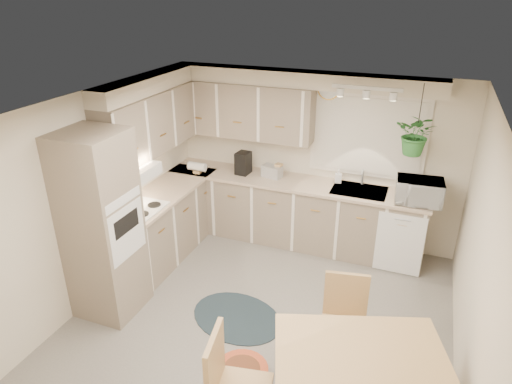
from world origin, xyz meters
The scene contains 33 objects.
floor centered at (0.00, 0.00, 0.00)m, with size 4.20×4.20×0.00m, color slate.
ceiling centered at (0.00, 0.00, 2.40)m, with size 4.20×4.20×0.00m, color white.
wall_back centered at (0.00, 2.10, 1.20)m, with size 4.00×0.04×2.40m, color beige.
wall_front centered at (0.00, -2.10, 1.20)m, with size 4.00×0.04×2.40m, color beige.
wall_left centered at (-2.00, 0.00, 1.20)m, with size 0.04×4.20×2.40m, color beige.
wall_right centered at (2.00, 0.00, 1.20)m, with size 0.04×4.20×2.40m, color beige.
base_cab_left centered at (-1.70, 0.88, 0.45)m, with size 0.60×1.85×0.90m, color gray.
base_cab_back centered at (-0.20, 1.80, 0.45)m, with size 3.60×0.60×0.90m, color gray.
counter_left centered at (-1.69, 0.88, 0.92)m, with size 0.64×1.89×0.04m, color tan.
counter_back centered at (-0.20, 1.79, 0.92)m, with size 3.64×0.64×0.04m, color tan.
oven_stack centered at (-1.68, -0.38, 1.05)m, with size 0.65×0.65×2.10m, color gray.
wall_oven_face centered at (-1.35, -0.38, 1.05)m, with size 0.02×0.56×0.58m, color silver.
upper_cab_left centered at (-1.82, 1.00, 1.83)m, with size 0.35×2.00×0.75m, color gray.
upper_cab_back centered at (-1.00, 1.93, 1.83)m, with size 2.00×0.35×0.75m, color gray.
soffit_left centered at (-1.85, 1.00, 2.30)m, with size 0.30×2.00×0.20m, color beige.
soffit_back centered at (-0.20, 1.95, 2.30)m, with size 3.60×0.30×0.20m, color beige.
cooktop centered at (-1.68, 0.30, 0.94)m, with size 0.52×0.58×0.02m, color silver.
range_hood centered at (-1.70, 0.30, 1.40)m, with size 0.40×0.60×0.14m, color silver.
window_blinds centered at (0.70, 2.07, 1.60)m, with size 1.40×0.02×1.00m, color silver.
window_frame centered at (0.70, 2.08, 1.60)m, with size 1.50×0.02×1.10m, color silver.
sink centered at (0.70, 1.80, 0.90)m, with size 0.70×0.48×0.10m, color #B3B6BB.
dishwasher_front centered at (1.30, 1.49, 0.42)m, with size 0.58×0.01×0.83m, color silver.
track_light_bar centered at (0.70, 1.55, 2.33)m, with size 0.80×0.04×0.04m, color silver.
wall_clock centered at (0.15, 2.07, 2.18)m, with size 0.30×0.30×0.03m, color gold.
chair_back centered at (0.96, -0.33, 0.47)m, with size 0.44×0.44×0.94m, color tan.
braided_rug centered at (-0.26, -0.05, 0.01)m, with size 1.07×0.80×0.01m, color black.
pet_bed centered at (0.12, -0.82, 0.06)m, with size 0.50×0.50×0.12m, color #B93E25.
microwave centered at (1.43, 1.70, 1.13)m, with size 0.55×0.31×0.37m, color silver.
soap_bottle centered at (0.39, 1.95, 0.98)m, with size 0.09×0.19×0.09m, color silver.
hanging_plant centered at (1.30, 1.70, 1.75)m, with size 0.46×0.51×0.39m, color #2B6D2E.
coffee_maker centered at (-0.94, 1.80, 1.10)m, with size 0.18×0.22×0.32m, color black.
toaster centered at (-0.52, 1.82, 1.02)m, with size 0.27×0.16×0.17m, color #B3B6BB.
knife_block centered at (-0.43, 1.85, 1.04)m, with size 0.09×0.09×0.20m, color tan.
Camera 1 is at (1.40, -3.76, 3.41)m, focal length 32.00 mm.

